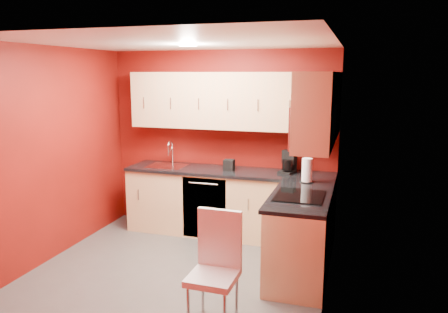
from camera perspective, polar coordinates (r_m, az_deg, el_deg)
The scene contains 21 objects.
floor at distance 5.14m, azimuth -5.58°, elevation -14.40°, with size 3.20×3.20×0.00m, color #474543.
ceiling at distance 4.66m, azimuth -6.16°, elevation 14.64°, with size 3.20×3.20×0.00m, color white.
wall_back at distance 6.13m, azimuth -0.34°, elevation 2.05°, with size 3.20×3.20×0.00m, color maroon.
wall_front at distance 3.45m, azimuth -15.71°, elevation -5.30°, with size 3.20×3.20×0.00m, color maroon.
wall_left at distance 5.56m, azimuth -21.19°, elevation 0.41°, with size 3.00×3.00×0.00m, color maroon.
wall_right at distance 4.38m, azimuth 13.80°, elevation -1.83°, with size 3.00×3.00×0.00m, color maroon.
base_cabinets_back at distance 5.97m, azimuth 0.63°, elevation -6.22°, with size 2.80×0.60×0.87m, color #E5C083.
base_cabinets_right at distance 4.88m, azimuth 9.98°, elevation -10.38°, with size 0.60×1.30×0.87m, color #E5C083.
countertop_back at distance 5.84m, azimuth 0.59°, elevation -1.99°, with size 2.80×0.63×0.04m, color black.
countertop_right at distance 4.72m, azimuth 9.96°, elevation -5.27°, with size 0.63×1.27×0.04m, color black.
upper_cabinets_back at distance 5.84m, azimuth 1.01°, elevation 7.29°, with size 2.80×0.35×0.75m, color tan.
upper_cabinets_right at distance 4.74m, azimuth 12.37°, elevation 6.97°, with size 0.35×1.55×0.75m.
microwave at distance 4.52m, azimuth 11.59°, elevation 3.94°, with size 0.42×0.76×0.42m.
cooktop at distance 4.68m, azimuth 9.85°, elevation -5.09°, with size 0.50×0.55×0.01m, color black.
sink at distance 6.16m, azimuth -7.40°, elevation -0.89°, with size 0.52×0.42×0.35m.
dishwasher_front at distance 5.79m, azimuth -2.60°, elevation -6.80°, with size 0.60×0.02×0.82m, color black.
downlight at distance 4.94m, azimuth -4.73°, elevation 14.27°, with size 0.20×0.20×0.01m, color white.
coffee_maker at distance 5.69m, azimuth 8.25°, elevation -0.73°, with size 0.18×0.23×0.29m, color black, non-canonical shape.
napkin_holder at distance 5.81m, azimuth 0.67°, elevation -1.13°, with size 0.13×0.13×0.15m, color black, non-canonical shape.
paper_towel at distance 5.26m, azimuth 10.79°, elevation -1.78°, with size 0.16×0.16×0.29m, color white, non-canonical shape.
dining_chair at distance 3.90m, azimuth -1.46°, elevation -14.74°, with size 0.41×0.42×1.00m, color silver, non-canonical shape.
Camera 1 is at (1.84, -4.27, 2.19)m, focal length 35.00 mm.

